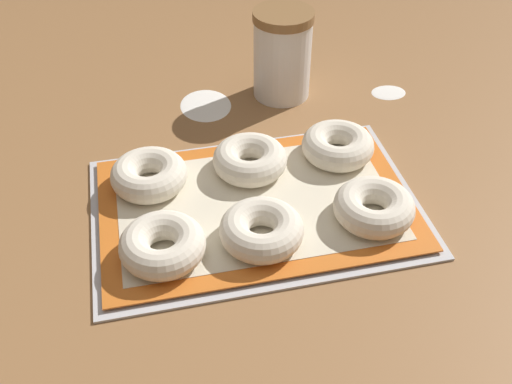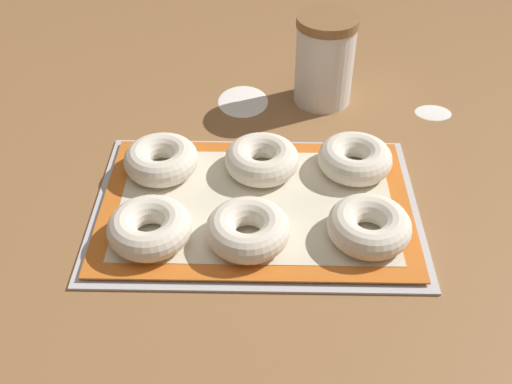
% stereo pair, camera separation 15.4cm
% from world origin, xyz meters
% --- Properties ---
extents(ground_plane, '(2.80, 2.80, 0.00)m').
position_xyz_m(ground_plane, '(0.00, 0.00, 0.00)').
color(ground_plane, olive).
extents(baking_tray, '(0.47, 0.32, 0.01)m').
position_xyz_m(baking_tray, '(0.01, 0.02, 0.00)').
color(baking_tray, silver).
rests_on(baking_tray, ground_plane).
extents(baking_mat, '(0.45, 0.30, 0.00)m').
position_xyz_m(baking_mat, '(0.01, 0.02, 0.01)').
color(baking_mat, orange).
rests_on(baking_mat, baking_tray).
extents(bagel_front_left, '(0.11, 0.11, 0.04)m').
position_xyz_m(bagel_front_left, '(-0.13, -0.06, 0.03)').
color(bagel_front_left, silver).
rests_on(bagel_front_left, baking_mat).
extents(bagel_front_center, '(0.11, 0.11, 0.04)m').
position_xyz_m(bagel_front_center, '(0.00, -0.06, 0.03)').
color(bagel_front_center, silver).
rests_on(bagel_front_center, baking_mat).
extents(bagel_front_right, '(0.11, 0.11, 0.04)m').
position_xyz_m(bagel_front_right, '(0.16, -0.05, 0.03)').
color(bagel_front_right, silver).
rests_on(bagel_front_right, baking_mat).
extents(bagel_back_left, '(0.11, 0.11, 0.04)m').
position_xyz_m(bagel_back_left, '(-0.14, 0.09, 0.03)').
color(bagel_back_left, silver).
rests_on(bagel_back_left, baking_mat).
extents(bagel_back_center, '(0.11, 0.11, 0.04)m').
position_xyz_m(bagel_back_center, '(0.02, 0.09, 0.03)').
color(bagel_back_center, silver).
rests_on(bagel_back_center, baking_mat).
extents(bagel_back_right, '(0.11, 0.11, 0.04)m').
position_xyz_m(bagel_back_right, '(0.16, 0.10, 0.03)').
color(bagel_back_right, silver).
rests_on(bagel_back_right, baking_mat).
extents(flour_canister, '(0.11, 0.11, 0.16)m').
position_xyz_m(flour_canister, '(0.12, 0.32, 0.08)').
color(flour_canister, white).
rests_on(flour_canister, ground_plane).
extents(flour_patch_near, '(0.09, 0.11, 0.00)m').
position_xyz_m(flour_patch_near, '(-0.02, 0.31, 0.00)').
color(flour_patch_near, white).
rests_on(flour_patch_near, ground_plane).
extents(flour_patch_far, '(0.07, 0.05, 0.00)m').
position_xyz_m(flour_patch_far, '(0.32, 0.27, 0.00)').
color(flour_patch_far, white).
rests_on(flour_patch_far, ground_plane).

